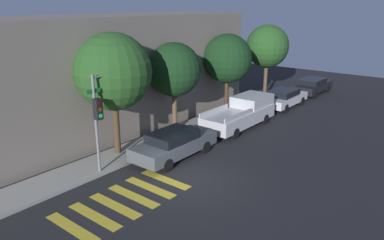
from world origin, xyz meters
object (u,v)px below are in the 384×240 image
object	(u,v)px
tree_near_corner	(113,72)
sedan_middle	(284,98)
tree_far_end	(227,59)
traffic_light_pole	(103,104)
sedan_far_end	(312,86)
sedan_near_corner	(174,144)
tree_behind_truck	(267,46)
pickup_truck	(242,113)
tree_midblock	(174,70)

from	to	relation	value
tree_near_corner	sedan_middle	bearing A→B (deg)	-10.01
sedan_middle	tree_far_end	bearing A→B (deg)	148.61
traffic_light_pole	sedan_middle	bearing A→B (deg)	-4.79
traffic_light_pole	sedan_far_end	world-z (taller)	traffic_light_pole
sedan_middle	sedan_far_end	size ratio (longest dim) A/B	0.96
sedan_near_corner	tree_near_corner	xyz separation A→B (m)	(-1.53, 2.39, 3.47)
tree_far_end	tree_behind_truck	distance (m)	5.52
sedan_near_corner	sedan_middle	world-z (taller)	sedan_near_corner
pickup_truck	tree_far_end	size ratio (longest dim) A/B	1.03
sedan_middle	tree_near_corner	distance (m)	14.20
traffic_light_pole	tree_behind_truck	xyz separation A→B (m)	(16.68, 1.13, 0.92)
tree_near_corner	sedan_near_corner	bearing A→B (deg)	-57.30
tree_midblock	tree_behind_truck	xyz separation A→B (m)	(10.84, 0.00, 0.35)
pickup_truck	sedan_far_end	size ratio (longest dim) A/B	1.22
sedan_near_corner	tree_behind_truck	distance (m)	14.21
sedan_middle	tree_near_corner	world-z (taller)	tree_near_corner
sedan_far_end	tree_behind_truck	xyz separation A→B (m)	(-3.73, 2.39, 3.37)
sedan_middle	tree_behind_truck	xyz separation A→B (m)	(1.59, 2.39, 3.38)
pickup_truck	sedan_middle	world-z (taller)	pickup_truck
sedan_middle	tree_midblock	xyz separation A→B (m)	(-9.25, 2.39, 3.02)
tree_midblock	tree_behind_truck	world-z (taller)	tree_behind_truck
tree_near_corner	traffic_light_pole	bearing A→B (deg)	-143.85
sedan_near_corner	tree_behind_truck	world-z (taller)	tree_behind_truck
tree_near_corner	tree_midblock	size ratio (longest dim) A/B	1.15
sedan_near_corner	tree_midblock	bearing A→B (deg)	40.88
traffic_light_pole	tree_far_end	size ratio (longest dim) A/B	0.83
tree_far_end	tree_behind_truck	world-z (taller)	tree_behind_truck
sedan_far_end	traffic_light_pole	bearing A→B (deg)	176.45
sedan_middle	tree_midblock	bearing A→B (deg)	165.51
pickup_truck	sedan_middle	size ratio (longest dim) A/B	1.27
sedan_near_corner	pickup_truck	distance (m)	6.25
sedan_near_corner	tree_near_corner	size ratio (longest dim) A/B	0.76
tree_near_corner	tree_far_end	size ratio (longest dim) A/B	1.12
sedan_far_end	tree_near_corner	size ratio (longest dim) A/B	0.76
sedan_near_corner	sedan_far_end	bearing A→B (deg)	0.00
pickup_truck	tree_near_corner	size ratio (longest dim) A/B	0.92
traffic_light_pole	sedan_middle	size ratio (longest dim) A/B	1.02
sedan_middle	sedan_far_end	distance (m)	5.32
sedan_middle	tree_behind_truck	world-z (taller)	tree_behind_truck
sedan_middle	tree_near_corner	size ratio (longest dim) A/B	0.73
traffic_light_pole	pickup_truck	size ratio (longest dim) A/B	0.81
tree_near_corner	tree_behind_truck	world-z (taller)	tree_near_corner
sedan_middle	sedan_near_corner	bearing A→B (deg)	180.00
sedan_far_end	tree_behind_truck	bearing A→B (deg)	147.36
sedan_far_end	tree_far_end	size ratio (longest dim) A/B	0.85
sedan_middle	tree_behind_truck	bearing A→B (deg)	56.43
pickup_truck	tree_near_corner	distance (m)	8.80
tree_far_end	traffic_light_pole	bearing A→B (deg)	-174.24
tree_midblock	tree_near_corner	bearing A→B (deg)	180.00
sedan_near_corner	tree_near_corner	world-z (taller)	tree_near_corner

